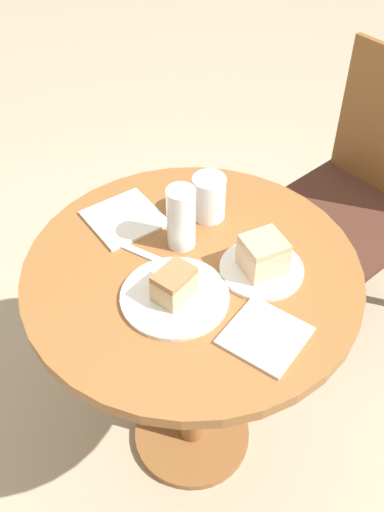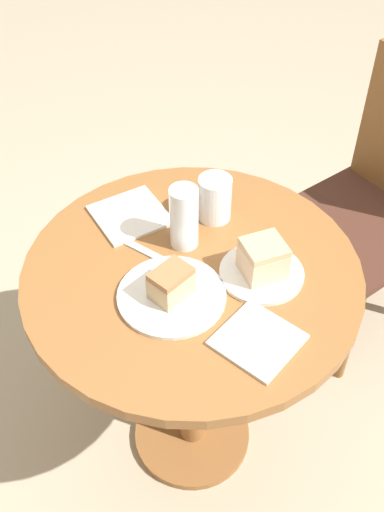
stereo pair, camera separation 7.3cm
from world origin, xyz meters
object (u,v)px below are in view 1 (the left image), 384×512
object	(u,v)px
chair	(359,196)
glass_lemonade	(209,199)
plate_far	(261,269)
plate_near	(175,297)
cake_slice_near	(174,284)
cake_slice_far	(263,255)
glass_water	(181,220)

from	to	relation	value
chair	glass_lemonade	xyz separation A→B (m)	(-0.03, -0.67, 0.33)
chair	plate_far	bearing A→B (deg)	-74.20
chair	plate_near	xyz separation A→B (m)	(0.12, -0.91, 0.28)
chair	glass_lemonade	bearing A→B (deg)	-91.78
cake_slice_near	glass_lemonade	world-z (taller)	glass_lemonade
plate_far	glass_lemonade	world-z (taller)	glass_lemonade
plate_near	cake_slice_far	size ratio (longest dim) A/B	2.13
chair	cake_slice_near	bearing A→B (deg)	-81.58
cake_slice_far	glass_lemonade	xyz separation A→B (m)	(-0.22, 0.04, 0.00)
plate_near	plate_far	world-z (taller)	same
plate_far	glass_lemonade	bearing A→B (deg)	168.89
cake_slice_far	glass_lemonade	bearing A→B (deg)	168.89
plate_far	cake_slice_far	world-z (taller)	cake_slice_far
cake_slice_far	glass_lemonade	size ratio (longest dim) A/B	0.97
chair	plate_near	world-z (taller)	chair
plate_near	plate_far	xyz separation A→B (m)	(0.07, 0.20, 0.00)
cake_slice_near	glass_lemonade	bearing A→B (deg)	121.98
cake_slice_near	glass_water	world-z (taller)	glass_water
plate_near	cake_slice_near	distance (m)	0.04
cake_slice_near	glass_lemonade	distance (m)	0.29
plate_far	glass_lemonade	xyz separation A→B (m)	(-0.22, 0.04, 0.05)
cake_slice_far	glass_lemonade	distance (m)	0.23
glass_lemonade	glass_water	xyz separation A→B (m)	(0.03, -0.12, 0.02)
cake_slice_near	glass_water	distance (m)	0.18
glass_lemonade	cake_slice_near	bearing A→B (deg)	-58.02
chair	plate_near	distance (m)	0.96
plate_near	chair	bearing A→B (deg)	97.54
chair	plate_far	xyz separation A→B (m)	(0.19, -0.71, 0.28)
cake_slice_far	glass_water	xyz separation A→B (m)	(-0.19, -0.07, 0.02)
cake_slice_near	chair	bearing A→B (deg)	97.54
cake_slice_near	cake_slice_far	distance (m)	0.21
plate_near	cake_slice_near	size ratio (longest dim) A/B	2.44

